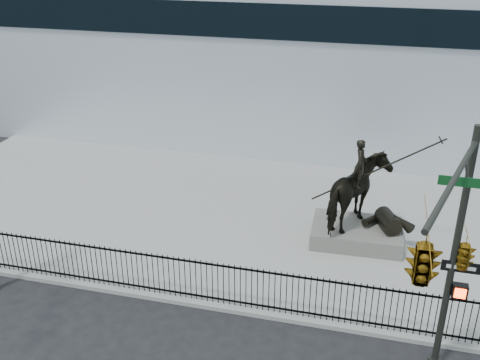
# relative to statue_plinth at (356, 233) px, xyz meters

# --- Properties ---
(ground) EXTENTS (120.00, 120.00, 0.00)m
(ground) POSITION_rel_statue_plinth_xyz_m (-4.48, -6.21, -0.46)
(ground) COLOR black
(ground) RESTS_ON ground
(plaza) EXTENTS (30.00, 12.00, 0.15)m
(plaza) POSITION_rel_statue_plinth_xyz_m (-4.48, 0.79, -0.39)
(plaza) COLOR gray
(plaza) RESTS_ON ground
(building) EXTENTS (44.00, 14.00, 9.00)m
(building) POSITION_rel_statue_plinth_xyz_m (-4.48, 13.79, 4.04)
(building) COLOR silver
(building) RESTS_ON ground
(picket_fence) EXTENTS (22.10, 0.10, 1.50)m
(picket_fence) POSITION_rel_statue_plinth_xyz_m (-4.48, -4.96, 0.44)
(picket_fence) COLOR black
(picket_fence) RESTS_ON plaza
(statue_plinth) EXTENTS (3.39, 2.39, 0.62)m
(statue_plinth) POSITION_rel_statue_plinth_xyz_m (0.00, 0.00, 0.00)
(statue_plinth) COLOR #595651
(statue_plinth) RESTS_ON plaza
(equestrian_statue) EXTENTS (4.25, 2.69, 3.60)m
(equestrian_statue) POSITION_rel_statue_plinth_xyz_m (0.06, 0.00, 1.61)
(equestrian_statue) COLOR black
(equestrian_statue) RESTS_ON statue_plinth
(traffic_signal_right) EXTENTS (2.17, 6.86, 7.00)m
(traffic_signal_right) POSITION_rel_statue_plinth_xyz_m (1.98, -8.22, 4.39)
(traffic_signal_right) COLOR black
(traffic_signal_right) RESTS_ON ground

